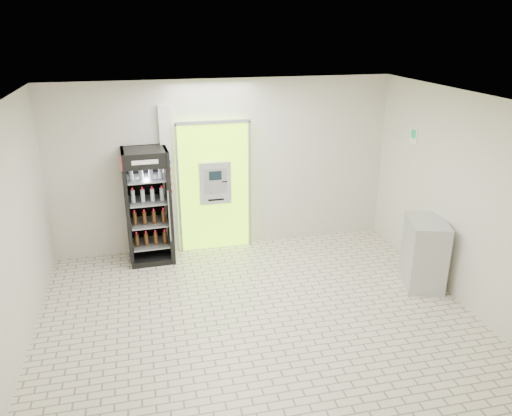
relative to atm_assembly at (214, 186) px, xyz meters
name	(u,v)px	position (x,y,z in m)	size (l,w,h in m)	color
ground	(257,315)	(0.20, -2.41, -1.17)	(6.00, 6.00, 0.00)	beige
room_shell	(257,191)	(0.20, -2.41, 0.67)	(6.00, 6.00, 6.00)	beige
atm_assembly	(214,186)	(0.00, 0.00, 0.00)	(1.30, 0.24, 2.33)	#96EA16
pillar	(169,181)	(-0.78, 0.04, 0.13)	(0.22, 0.11, 2.60)	silver
beverage_cooler	(149,208)	(-1.16, -0.24, -0.23)	(0.76, 0.71, 1.95)	black
steel_cabinet	(424,253)	(2.92, -2.13, -0.63)	(0.77, 0.93, 1.07)	#B2B5BA
exit_sign	(414,135)	(3.19, -1.01, 0.95)	(0.02, 0.22, 0.26)	white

